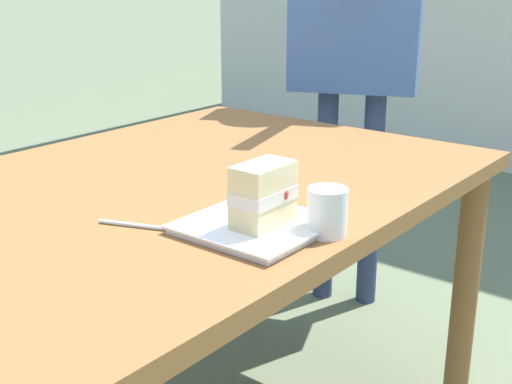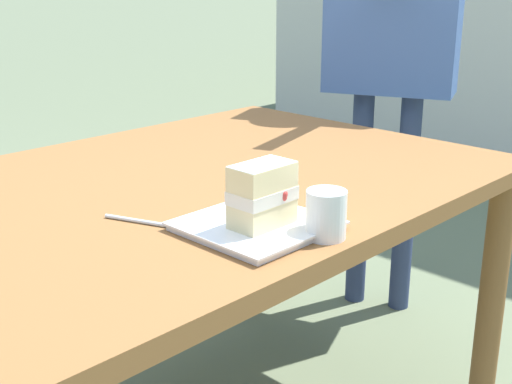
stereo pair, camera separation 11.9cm
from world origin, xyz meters
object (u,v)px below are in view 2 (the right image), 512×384
(cake_slice, at_px, (263,195))
(coffee_cup, at_px, (326,214))
(diner_person, at_px, (393,15))
(dessert_plate, at_px, (256,226))
(dessert_fork, at_px, (149,223))
(patio_table, at_px, (156,223))

(cake_slice, distance_m, coffee_cup, 0.12)
(cake_slice, relative_size, diner_person, 0.08)
(dessert_plate, relative_size, cake_slice, 2.06)
(dessert_plate, bearing_deg, diner_person, 22.56)
(dessert_plate, xyz_separation_m, dessert_fork, (-0.12, 0.16, -0.00))
(cake_slice, height_order, diner_person, diner_person)
(cake_slice, height_order, dessert_fork, cake_slice)
(dessert_fork, distance_m, diner_person, 1.33)
(dessert_plate, height_order, dessert_fork, dessert_plate)
(patio_table, xyz_separation_m, dessert_plate, (-0.03, -0.33, 0.09))
(patio_table, xyz_separation_m, dessert_fork, (-0.15, -0.17, 0.09))
(cake_slice, bearing_deg, coffee_cup, -56.58)
(coffee_cup, bearing_deg, dessert_plate, 117.33)
(dessert_plate, xyz_separation_m, cake_slice, (-0.00, -0.02, 0.07))
(patio_table, bearing_deg, dessert_plate, -94.45)
(cake_slice, distance_m, diner_person, 1.26)
(coffee_cup, bearing_deg, cake_slice, 123.42)
(patio_table, relative_size, cake_slice, 14.03)
(patio_table, xyz_separation_m, coffee_cup, (0.03, -0.45, 0.13))
(patio_table, distance_m, dessert_fork, 0.24)
(dessert_plate, height_order, diner_person, diner_person)
(coffee_cup, xyz_separation_m, diner_person, (1.07, 0.59, 0.27))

